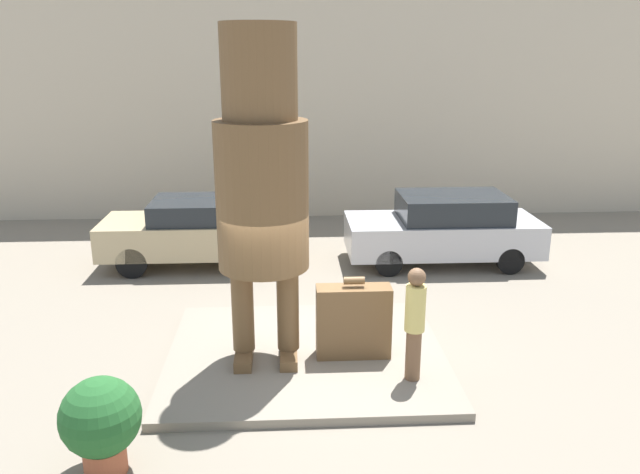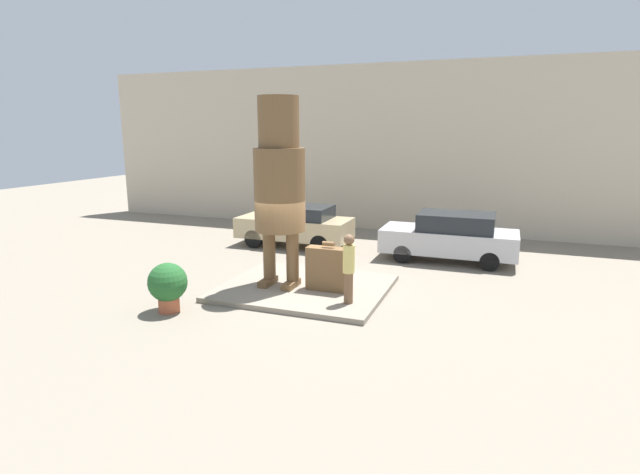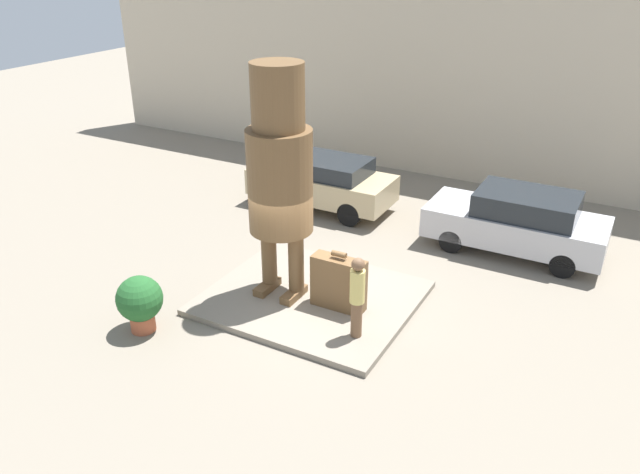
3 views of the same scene
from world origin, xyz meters
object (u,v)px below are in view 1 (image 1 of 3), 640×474
giant_suitcase (353,321)px  planter_pot (101,421)px  statue_figure (262,174)px  tourist (415,319)px  parked_car_silver (445,228)px  parked_car_tan (198,230)px

giant_suitcase → planter_pot: giant_suitcase is taller
statue_figure → tourist: bearing=-19.3°
statue_figure → parked_car_silver: (4.03, 4.82, -2.26)m
statue_figure → parked_car_silver: bearing=50.1°
giant_suitcase → parked_car_silver: size_ratio=0.30×
statue_figure → tourist: 3.07m
parked_car_tan → planter_pot: parked_car_tan is taller
planter_pot → parked_car_silver: bearing=51.3°
parked_car_tan → planter_pot: 7.51m
tourist → planter_pot: 4.42m
parked_car_tan → parked_car_silver: bearing=178.2°
parked_car_tan → planter_pot: bearing=88.9°
statue_figure → parked_car_tan: (-1.70, 5.00, -2.26)m
giant_suitcase → tourist: bearing=-44.4°
tourist → parked_car_tan: size_ratio=0.41×
giant_suitcase → parked_car_silver: 5.48m
tourist → parked_car_silver: 5.89m
parked_car_tan → parked_car_silver: parked_car_silver is taller
parked_car_silver → planter_pot: (-5.88, -7.34, -0.16)m
tourist → parked_car_silver: tourist is taller
statue_figure → parked_car_tan: size_ratio=1.19×
statue_figure → giant_suitcase: statue_figure is taller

